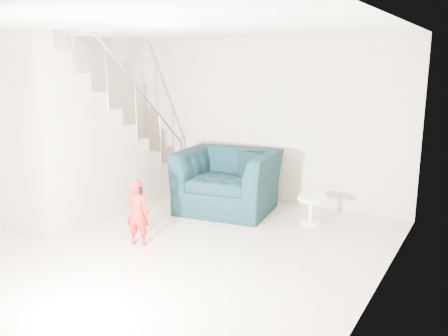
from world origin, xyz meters
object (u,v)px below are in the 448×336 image
at_px(staircase, 79,154).
at_px(side_table, 311,206).
at_px(toddler, 137,213).
at_px(armchair, 228,181).

bearing_deg(staircase, side_table, 22.89).
distance_m(toddler, staircase, 1.73).
bearing_deg(armchair, staircase, -151.83).
distance_m(side_table, staircase, 3.54).
bearing_deg(armchair, toddler, -105.91).
bearing_deg(staircase, armchair, 36.16).
bearing_deg(staircase, toddler, -19.03).
height_order(armchair, toddler, armchair).
bearing_deg(side_table, armchair, -179.18).
bearing_deg(side_table, toddler, -130.92).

